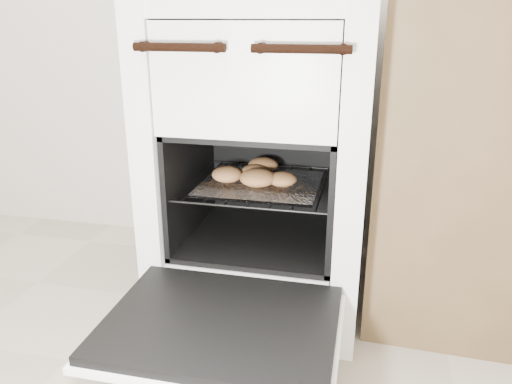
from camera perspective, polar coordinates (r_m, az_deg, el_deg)
stove at (r=1.53m, az=1.22°, el=3.55°), size 0.60×0.67×0.92m
oven_door at (r=1.18m, az=-4.00°, el=-14.97°), size 0.54×0.42×0.04m
oven_rack at (r=1.48m, az=0.69°, el=0.95°), size 0.44×0.42×0.01m
foil_sheet at (r=1.46m, az=0.52°, el=0.93°), size 0.34×0.30×0.01m
baked_rolls at (r=1.47m, az=0.02°, el=2.14°), size 0.29×0.27×0.05m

